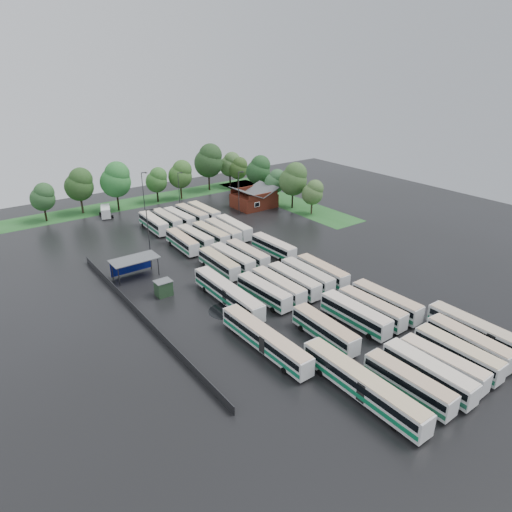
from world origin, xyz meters
TOP-DOWN VIEW (x-y plane):
  - ground at (0.00, 0.00)m, footprint 160.00×160.00m
  - brick_building at (24.00, 42.77)m, footprint 10.07×8.60m
  - wash_shed at (-17.20, 22.02)m, footprint 8.20×4.20m
  - utility_hut at (-16.20, 12.60)m, footprint 2.70×2.20m
  - grass_strip_north at (2.00, 64.80)m, footprint 80.00×10.00m
  - grass_strip_east at (34.00, 42.80)m, footprint 10.00×50.00m
  - west_fence at (-22.20, 8.00)m, footprint 0.10×50.00m
  - bus_r0c0 at (-4.41, -25.94)m, footprint 2.57×11.10m
  - bus_r0c1 at (-1.01, -26.17)m, footprint 2.47×11.51m
  - bus_r0c2 at (1.93, -26.13)m, footprint 2.76×10.96m
  - bus_r0c3 at (5.27, -26.05)m, footprint 2.41×11.20m
  - bus_r0c4 at (8.49, -25.67)m, footprint 2.98×11.51m
  - bus_r1c0 at (-4.23, -12.25)m, footprint 2.73×11.22m
  - bus_r1c2 at (2.00, -12.05)m, footprint 2.62×11.57m
  - bus_r1c3 at (5.33, -12.23)m, footprint 2.64×11.20m
  - bus_r1c4 at (8.58, -12.28)m, footprint 2.69×11.57m
  - bus_r2c0 at (-4.28, 1.36)m, footprint 2.82×11.07m
  - bus_r2c1 at (-1.34, 1.41)m, footprint 2.51×11.35m
  - bus_r2c2 at (1.93, 1.44)m, footprint 2.42×11.19m
  - bus_r2c3 at (5.09, 1.55)m, footprint 2.53×11.28m
  - bus_r2c4 at (8.31, 1.29)m, footprint 2.62×11.16m
  - bus_r3c0 at (-4.22, 14.81)m, footprint 2.59×11.05m
  - bus_r3c1 at (-1.25, 15.02)m, footprint 2.78×11.39m
  - bus_r3c2 at (2.18, 15.06)m, footprint 2.52×11.14m
  - bus_r3c4 at (8.51, 15.08)m, footprint 2.67×11.13m
  - bus_r4c0 at (-4.55, 28.15)m, footprint 2.73×10.97m
  - bus_r4c1 at (-1.35, 28.63)m, footprint 2.75×11.07m
  - bus_r4c2 at (2.15, 28.22)m, footprint 2.66×11.26m
  - bus_r4c3 at (5.13, 28.13)m, footprint 2.66×11.55m
  - bus_r4c4 at (8.28, 28.73)m, footprint 2.89×11.60m
  - bus_r5c0 at (-4.52, 41.78)m, footprint 2.76×11.47m
  - bus_r5c1 at (-1.09, 42.26)m, footprint 2.48×11.19m
  - bus_r5c2 at (1.89, 41.82)m, footprint 2.82×11.06m
  - bus_r5c3 at (5.30, 42.07)m, footprint 2.83×11.46m
  - bus_r5c4 at (8.55, 41.94)m, footprint 2.49×11.49m
  - artic_bus_west_a at (-8.94, -23.07)m, footprint 2.60×17.23m
  - artic_bus_west_b at (-9.20, 4.23)m, footprint 2.59×16.95m
  - artic_bus_west_c at (-12.22, -9.30)m, footprint 2.56×16.53m
  - artic_bus_east at (11.94, -26.40)m, footprint 2.57×16.98m
  - minibus at (-9.72, 57.82)m, footprint 3.76×6.05m
  - tree_north_0 at (-22.11, 62.90)m, footprint 5.60×5.60m
  - tree_north_1 at (-13.21, 63.93)m, footprint 6.90×6.90m
  - tree_north_2 at (-5.20, 60.71)m, footprint 7.52×7.52m
  - tree_north_3 at (6.10, 61.75)m, footprint 5.66×5.66m
  - tree_north_4 at (12.65, 60.74)m, footprint 6.43×6.43m
  - tree_north_5 at (23.47, 63.86)m, footprint 8.14×8.14m
  - tree_north_6 at (31.09, 64.35)m, footprint 6.16×6.16m
  - tree_east_0 at (32.33, 29.64)m, footprint 5.19×5.19m
  - tree_east_1 at (31.75, 36.28)m, footprint 7.12×7.12m
  - tree_east_2 at (31.17, 42.95)m, footprint 5.43×5.39m
  - tree_east_3 at (31.94, 51.32)m, footprint 6.74×6.74m
  - tree_east_4 at (31.84, 61.19)m, footprint 5.47×5.47m
  - lamp_post_ne at (17.54, 39.99)m, footprint 1.64×0.32m
  - lamp_post_nw at (-12.22, 26.03)m, footprint 1.61×0.31m
  - lamp_post_back_w at (-0.90, 54.46)m, footprint 1.59×0.31m
  - lamp_post_back_e at (8.38, 53.71)m, footprint 1.41×0.27m
  - puddle_0 at (-4.44, -21.76)m, footprint 4.58×4.58m
  - puddle_1 at (9.48, -24.13)m, footprint 4.23×4.23m
  - puddle_2 at (-10.80, 2.33)m, footprint 5.45×5.45m
  - puddle_3 at (6.56, -3.89)m, footprint 4.06×4.06m
  - puddle_4 at (15.99, -19.08)m, footprint 2.79×2.79m

SIDE VIEW (x-z plane):
  - ground at x=0.00m, z-range 0.00..0.00m
  - puddle_0 at x=-4.44m, z-range 0.00..0.01m
  - puddle_1 at x=9.48m, z-range 0.00..0.01m
  - puddle_2 at x=-10.80m, z-range 0.00..0.01m
  - puddle_3 at x=6.56m, z-range 0.00..0.01m
  - puddle_4 at x=15.99m, z-range 0.00..0.01m
  - grass_strip_north at x=2.00m, z-range 0.00..0.01m
  - grass_strip_east at x=34.00m, z-range 0.00..0.01m
  - west_fence at x=-22.20m, z-range 0.00..1.20m
  - utility_hut at x=-16.20m, z-range 0.01..2.63m
  - minibus at x=-9.72m, z-range 0.14..2.62m
  - bus_r0c2 at x=1.93m, z-range 0.15..3.18m
  - bus_r4c0 at x=-4.55m, z-range 0.15..3.18m
  - bus_r5c2 at x=1.89m, z-range 0.15..3.21m
  - bus_r2c0 at x=-4.28m, z-range 0.15..3.21m
  - bus_r4c1 at x=-1.35m, z-range 0.15..3.21m
  - bus_r3c0 at x=-4.22m, z-range 0.15..3.22m
  - bus_r0c0 at x=-4.41m, z-range 0.15..3.23m
  - bus_r3c4 at x=8.51m, z-range 0.15..3.24m
  - artic_bus_west_c at x=-12.22m, z-range 0.17..3.23m
  - bus_r2c4 at x=8.31m, z-range 0.15..3.25m
  - bus_r3c2 at x=2.18m, z-range 0.15..3.25m
  - bus_r1c3 at x=5.33m, z-range 0.16..3.26m
  - bus_r1c0 at x=-4.23m, z-range 0.16..3.26m
  - bus_r5c1 at x=-1.09m, z-range 0.16..3.26m
  - bus_r2c2 at x=1.93m, z-range 0.16..3.27m
  - bus_r0c3 at x=5.27m, z-range 0.16..3.27m
  - bus_r4c2 at x=2.15m, z-range 0.16..3.27m
  - bus_r2c3 at x=5.09m, z-range 0.16..3.29m
  - bus_r3c1 at x=-1.25m, z-range 0.16..3.31m
  - bus_r2c1 at x=-1.34m, z-range 0.16..3.31m
  - bus_r5c3 at x=5.30m, z-range 0.16..3.32m
  - artic_bus_west_b at x=-9.20m, z-range 0.17..3.31m
  - artic_bus_east at x=11.94m, z-range 0.17..3.32m
  - bus_r5c0 at x=-4.52m, z-range 0.16..3.33m
  - bus_r0c4 at x=8.49m, z-range 0.16..3.33m
  - bus_r5c4 at x=8.55m, z-range 0.16..3.36m
  - bus_r4c3 at x=5.13m, z-range 0.16..3.36m
  - bus_r0c1 at x=-1.01m, z-range 0.16..3.36m
  - bus_r4c4 at x=8.28m, z-range 0.16..3.36m
  - bus_r1c4 at x=8.58m, z-range 0.16..3.37m
  - bus_r1c2 at x=2.00m, z-range 0.16..3.37m
  - artic_bus_west_a at x=-8.94m, z-range 0.17..3.37m
  - brick_building at x=24.00m, z-range -0.83..4.56m
  - wash_shed at x=-17.20m, z-range 1.20..4.78m
  - lamp_post_back_e at x=8.38m, z-range 0.74..9.86m
  - tree_east_0 at x=32.33m, z-range 1.23..9.83m
  - tree_east_2 at x=31.17m, z-range 1.27..10.21m
  - tree_east_4 at x=31.84m, z-range 1.30..10.35m
  - tree_north_0 at x=-22.11m, z-range 1.33..10.60m
  - lamp_post_back_w at x=-0.90m, z-range 0.83..11.15m
  - tree_north_3 at x=6.10m, z-range 1.34..10.72m
  - lamp_post_nw at x=-12.22m, z-range 0.84..11.27m
  - lamp_post_ne at x=17.54m, z-range 0.86..11.52m
  - tree_north_6 at x=31.09m, z-range 1.46..11.65m
  - tree_north_4 at x=12.65m, z-range 1.52..12.17m
  - tree_east_3 at x=31.94m, z-range 1.60..12.76m
  - tree_north_1 at x=-13.21m, z-range 1.64..13.06m
  - tree_east_1 at x=31.75m, z-range 1.69..13.48m
  - tree_north_2 at x=-5.20m, z-range 1.79..14.24m
  - tree_north_5 at x=23.47m, z-range 1.94..15.42m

